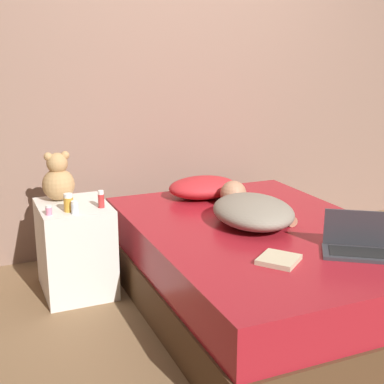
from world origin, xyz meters
name	(u,v)px	position (x,y,z in m)	size (l,w,h in m)	color
ground_plane	(259,306)	(0.00, 0.00, 0.00)	(12.00, 12.00, 0.00)	brown
wall_back	(179,69)	(0.00, 1.23, 1.30)	(8.00, 0.06, 2.60)	#846656
bed	(261,268)	(0.00, 0.00, 0.24)	(1.33, 1.91, 0.48)	#4C331E
nightstand	(76,248)	(-0.93, 0.63, 0.28)	(0.41, 0.49, 0.55)	silver
pillow	(203,187)	(-0.05, 0.70, 0.55)	(0.47, 0.35, 0.14)	red
person_lying	(252,209)	(-0.01, 0.11, 0.56)	(0.53, 0.76, 0.17)	gray
laptop	(360,244)	(0.24, -0.52, 0.53)	(0.40, 0.35, 0.20)	#333338
teddy_bear	(58,179)	(-0.98, 0.76, 0.68)	(0.19, 0.19, 0.30)	tan
bottle_pink	(49,210)	(-1.09, 0.47, 0.58)	(0.04, 0.04, 0.06)	pink
bottle_red	(101,199)	(-0.79, 0.50, 0.60)	(0.04, 0.04, 0.10)	#B72D2D
bottle_amber	(68,203)	(-0.97, 0.50, 0.60)	(0.05, 0.05, 0.10)	gold
bottle_clear	(75,207)	(-0.95, 0.44, 0.59)	(0.04, 0.04, 0.07)	silver
book	(279,260)	(-0.18, -0.46, 0.49)	(0.24, 0.24, 0.02)	#C6B793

